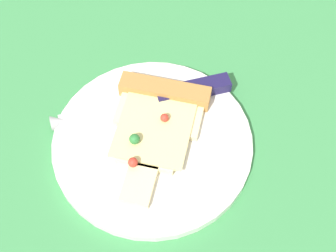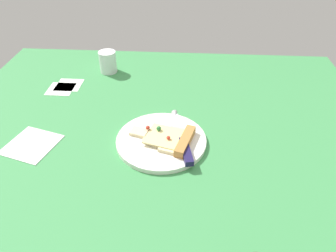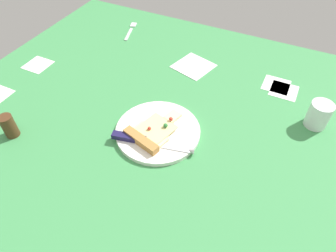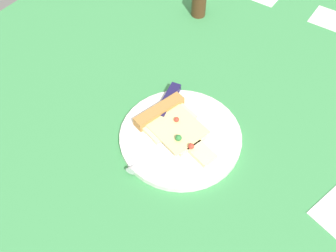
{
  "view_description": "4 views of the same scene",
  "coord_description": "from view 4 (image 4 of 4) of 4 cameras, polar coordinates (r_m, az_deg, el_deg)",
  "views": [
    {
      "loc": [
        -29.49,
        5.19,
        53.71
      ],
      "look_at": [
        1.82,
        3.67,
        3.09
      ],
      "focal_mm": 51.23,
      "sensor_mm": 36.0,
      "label": 1
    },
    {
      "loc": [
        7.3,
        -61.27,
        56.96
      ],
      "look_at": [
        2.62,
        8.0,
        4.2
      ],
      "focal_mm": 33.2,
      "sensor_mm": 36.0,
      "label": 2
    },
    {
      "loc": [
        54.73,
        35.29,
        67.12
      ],
      "look_at": [
        -0.29,
        8.51,
        3.12
      ],
      "focal_mm": 32.3,
      "sensor_mm": 36.0,
      "label": 3
    },
    {
      "loc": [
        -23.83,
        45.98,
        64.6
      ],
      "look_at": [
        3.63,
        6.26,
        2.88
      ],
      "focal_mm": 40.81,
      "sensor_mm": 36.0,
      "label": 4
    }
  ],
  "objects": [
    {
      "name": "pizza_slice",
      "position": [
        0.79,
        0.69,
        0.17
      ],
      "size": [
        18.87,
        13.55,
        2.64
      ],
      "rotation": [
        0.0,
        0.0,
        1.3
      ],
      "color": "beige",
      "rests_on": "plate"
    },
    {
      "name": "ground_plane",
      "position": [
        0.84,
        4.49,
        -0.18
      ],
      "size": [
        134.5,
        134.5,
        3.0
      ],
      "color": "#3D8C4C",
      "rests_on": "ground"
    },
    {
      "name": "knife",
      "position": [
        0.81,
        -1.24,
        1.45
      ],
      "size": [
        7.15,
        23.9,
        2.45
      ],
      "rotation": [
        0.0,
        0.0,
        0.21
      ],
      "color": "silver",
      "rests_on": "plate"
    },
    {
      "name": "plate",
      "position": [
        0.79,
        1.88,
        -1.61
      ],
      "size": [
        25.37,
        25.37,
        1.37
      ],
      "primitive_type": "cylinder",
      "color": "white",
      "rests_on": "ground_plane"
    },
    {
      "name": "pepper_shaker",
      "position": [
        1.09,
        4.65,
        17.82
      ],
      "size": [
        3.97,
        3.97,
        7.33
      ],
      "primitive_type": "cylinder",
      "color": "#4C2D19",
      "rests_on": "ground_plane"
    }
  ]
}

